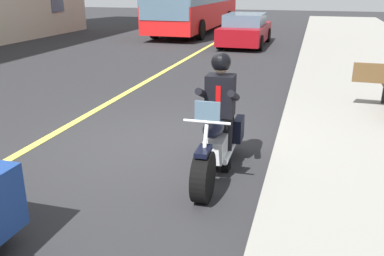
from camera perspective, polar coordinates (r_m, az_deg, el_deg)
ground_plane at (r=7.21m, az=-5.04°, el=-2.33°), size 80.00×80.00×0.00m
lane_center_stripe at (r=8.11m, az=-18.36°, el=-0.75°), size 60.00×0.16×0.01m
motorcycle_main at (r=5.99m, az=3.43°, el=-2.21°), size 2.21×0.62×1.26m
rider_main at (r=5.98m, az=3.87°, el=3.65°), size 0.63×0.55×1.74m
car_dark at (r=19.19m, az=7.32°, el=13.21°), size 4.60×1.92×1.40m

